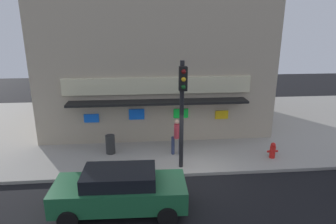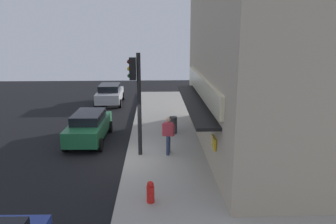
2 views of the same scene
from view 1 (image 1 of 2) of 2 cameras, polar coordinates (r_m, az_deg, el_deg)
ground_plane at (r=12.59m, az=5.10°, el=-12.32°), size 48.84×48.84×0.00m
sidewalk at (r=18.19m, az=1.68°, el=-2.60°), size 32.56×12.43×0.14m
corner_building at (r=18.79m, az=-2.76°, el=11.40°), size 12.33×9.47×8.42m
traffic_light at (r=11.85m, az=2.77°, el=2.03°), size 0.32×0.58×4.59m
fire_hydrant at (r=14.49m, az=19.64°, el=-7.03°), size 0.50×0.26×0.75m
trash_can at (r=14.33m, az=-11.12°, el=-6.17°), size 0.44×0.44×0.91m
pedestrian at (r=13.78m, az=1.70°, el=-4.54°), size 0.53×0.58×1.74m
parked_car_green at (r=10.23m, az=-9.30°, el=-14.73°), size 4.42×2.01×1.54m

